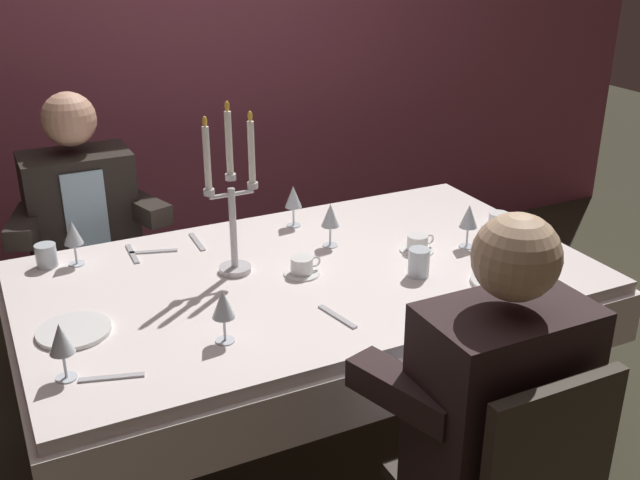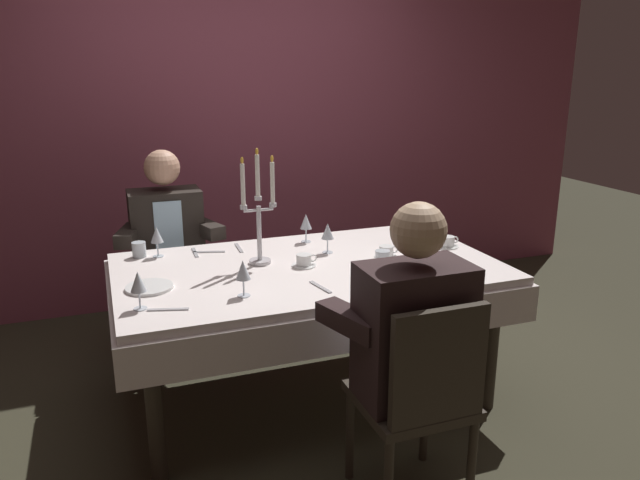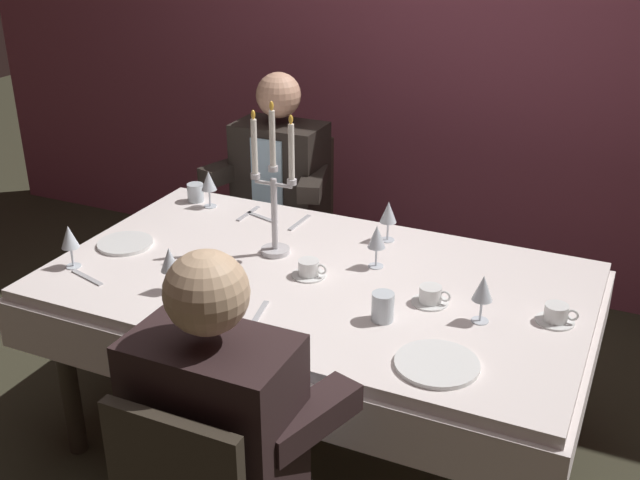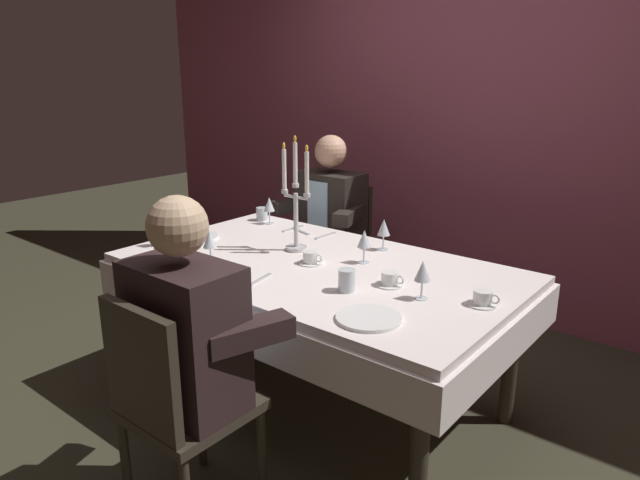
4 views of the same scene
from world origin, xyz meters
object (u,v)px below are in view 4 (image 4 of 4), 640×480
object	(u,v)px
coffee_cup_0	(390,279)
seated_diner_0	(331,212)
candelabra	(296,204)
wine_glass_0	(364,240)
dining_table	(316,287)
wine_glass_5	(210,240)
wine_glass_4	(423,272)
wine_glass_3	(269,205)
wine_glass_2	(155,225)
water_tumbler_1	(262,214)
water_tumbler_0	(347,280)
coffee_cup_1	(483,299)
wine_glass_1	(384,228)
dinner_plate_0	(198,237)
seated_diner_1	(184,335)
dinner_plate_1	(369,318)
coffee_cup_2	(311,258)

from	to	relation	value
coffee_cup_0	seated_diner_0	size ratio (longest dim) A/B	0.11
candelabra	wine_glass_0	world-z (taller)	candelabra
dining_table	wine_glass_5	world-z (taller)	wine_glass_5
wine_glass_4	wine_glass_5	xyz separation A→B (m)	(-1.02, -0.24, 0.00)
wine_glass_4	coffee_cup_0	bearing A→B (deg)	164.74
wine_glass_4	wine_glass_3	bearing A→B (deg)	160.11
wine_glass_2	wine_glass_4	size ratio (longest dim) A/B	1.00
water_tumbler_1	coffee_cup_0	bearing A→B (deg)	-20.43
water_tumbler_0	coffee_cup_1	distance (m)	0.56
candelabra	wine_glass_2	xyz separation A→B (m)	(-0.62, -0.41, -0.13)
dining_table	water_tumbler_1	xyz separation A→B (m)	(-0.79, 0.44, 0.16)
wine_glass_4	water_tumbler_1	size ratio (longest dim) A/B	2.05
dining_table	wine_glass_1	xyz separation A→B (m)	(0.12, 0.40, 0.23)
wine_glass_1	water_tumbler_0	bearing A→B (deg)	-71.41
dinner_plate_0	wine_glass_4	bearing A→B (deg)	0.16
coffee_cup_0	seated_diner_1	size ratio (longest dim) A/B	0.11
dining_table	coffee_cup_1	bearing A→B (deg)	2.00
dining_table	wine_glass_5	size ratio (longest dim) A/B	11.83
dinner_plate_1	coffee_cup_0	bearing A→B (deg)	110.10
coffee_cup_1	seated_diner_1	bearing A→B (deg)	-127.86
wine_glass_0	seated_diner_0	size ratio (longest dim) A/B	0.13
wine_glass_0	wine_glass_2	distance (m)	1.11
candelabra	coffee_cup_1	world-z (taller)	candelabra
dining_table	coffee_cup_0	distance (m)	0.45
wine_glass_4	seated_diner_1	world-z (taller)	seated_diner_1
seated_diner_1	wine_glass_2	bearing A→B (deg)	148.85
dinner_plate_1	wine_glass_4	size ratio (longest dim) A/B	1.52
dinner_plate_1	wine_glass_3	bearing A→B (deg)	148.29
wine_glass_3	coffee_cup_0	xyz separation A→B (m)	(1.13, -0.42, -0.09)
water_tumbler_0	seated_diner_0	world-z (taller)	seated_diner_0
wine_glass_3	coffee_cup_2	size ratio (longest dim) A/B	1.24
wine_glass_0	coffee_cup_1	bearing A→B (deg)	-11.11
seated_diner_0	seated_diner_1	world-z (taller)	same
water_tumbler_0	water_tumbler_1	world-z (taller)	water_tumbler_0
seated_diner_1	seated_diner_0	bearing A→B (deg)	112.11
seated_diner_0	candelabra	bearing A→B (deg)	-64.15
dinner_plate_1	seated_diner_0	bearing A→B (deg)	132.64
candelabra	coffee_cup_2	bearing A→B (deg)	-30.68
dinner_plate_0	wine_glass_3	world-z (taller)	wine_glass_3
candelabra	wine_glass_3	size ratio (longest dim) A/B	3.59
wine_glass_3	seated_diner_1	xyz separation A→B (m)	(0.82, -1.29, -0.12)
wine_glass_1	wine_glass_3	size ratio (longest dim) A/B	1.00
wine_glass_3	water_tumbler_0	xyz separation A→B (m)	(1.02, -0.60, -0.07)
wine_glass_4	coffee_cup_1	world-z (taller)	wine_glass_4
coffee_cup_1	coffee_cup_2	xyz separation A→B (m)	(-0.86, -0.04, 0.00)
dining_table	candelabra	size ratio (longest dim) A/B	3.30
wine_glass_5	coffee_cup_0	xyz separation A→B (m)	(0.84, 0.29, -0.09)
coffee_cup_2	wine_glass_2	bearing A→B (deg)	-160.22
dining_table	coffee_cup_0	xyz separation A→B (m)	(0.43, -0.02, 0.15)
candelabra	water_tumbler_1	size ratio (longest dim) A/B	7.34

